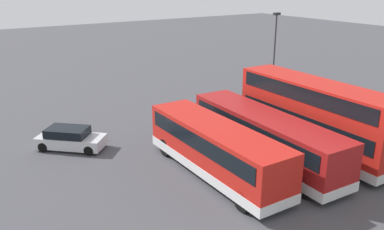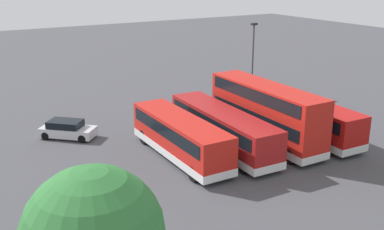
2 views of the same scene
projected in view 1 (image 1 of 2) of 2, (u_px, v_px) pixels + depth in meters
ground_plane at (203, 115)px, 32.91m from camera, size 140.00×140.00×0.00m
bus_single_deck_near_end at (348, 117)px, 27.68m from camera, size 3.06×12.14×2.95m
bus_double_decker_second at (314, 115)px, 25.50m from camera, size 2.78×11.27×4.55m
bus_single_deck_third at (265, 136)px, 24.35m from camera, size 3.06×11.80×2.95m
bus_single_deck_fourth at (216, 148)px, 22.61m from camera, size 2.71×10.49×2.95m
car_hatchback_silver at (70, 139)px, 26.37m from camera, size 4.38×4.25×1.43m
lamp_post_tall at (275, 45)px, 38.92m from camera, size 0.70×0.30×7.48m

